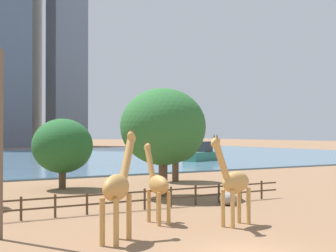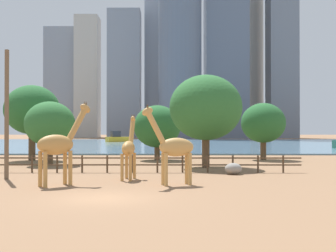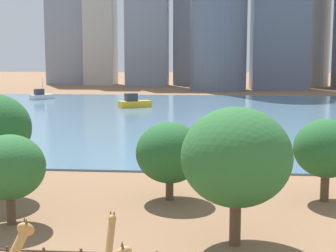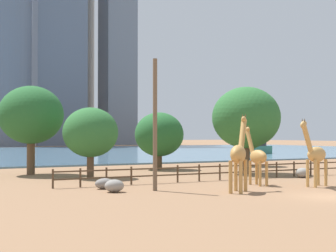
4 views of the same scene
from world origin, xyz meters
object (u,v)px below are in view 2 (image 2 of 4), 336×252
(tree_right_tall, at_px, (157,126))
(tree_left_small, at_px, (32,110))
(boat_sailboat, at_px, (118,138))
(tree_left_large, at_px, (263,123))
(tree_right_small, at_px, (206,108))
(giraffe_companion, at_px, (59,145))
(tree_center_broad, at_px, (50,124))
(boat_ferry, at_px, (43,137))
(utility_pole, at_px, (7,114))
(boulder_small, at_px, (233,169))
(giraffe_young, at_px, (129,148))
(giraffe_tall, at_px, (173,147))

(tree_right_tall, bearing_deg, tree_left_small, -177.18)
(tree_right_tall, bearing_deg, boat_sailboat, 100.90)
(tree_left_large, distance_m, tree_right_small, 11.84)
(tree_left_large, relative_size, tree_right_small, 0.77)
(giraffe_companion, bearing_deg, tree_center_broad, 64.99)
(tree_left_small, height_order, boat_ferry, tree_left_small)
(tree_left_large, relative_size, tree_center_broad, 1.05)
(boat_ferry, relative_size, boat_sailboat, 0.84)
(tree_center_broad, relative_size, tree_right_tall, 0.99)
(giraffe_companion, height_order, utility_pole, utility_pole)
(giraffe_companion, bearing_deg, boulder_small, -13.27)
(giraffe_young, distance_m, tree_center_broad, 14.29)
(tree_right_tall, height_order, boat_sailboat, tree_right_tall)
(giraffe_companion, height_order, giraffe_young, giraffe_companion)
(giraffe_young, height_order, tree_right_small, tree_right_small)
(tree_right_tall, height_order, tree_left_small, tree_left_small)
(tree_left_large, bearing_deg, giraffe_young, -124.70)
(giraffe_companion, xyz_separation_m, tree_left_large, (16.54, 21.48, 1.61))
(tree_center_broad, xyz_separation_m, boat_ferry, (-26.77, 85.83, -2.72))
(tree_left_large, distance_m, tree_center_broad, 22.37)
(tree_center_broad, bearing_deg, tree_left_small, 121.55)
(giraffe_companion, relative_size, utility_pole, 0.59)
(giraffe_companion, height_order, tree_right_tall, tree_right_tall)
(utility_pole, distance_m, boulder_small, 16.08)
(giraffe_tall, relative_size, boulder_small, 3.82)
(giraffe_companion, height_order, boat_ferry, boat_ferry)
(giraffe_tall, relative_size, tree_center_broad, 0.80)
(giraffe_young, height_order, tree_right_tall, tree_right_tall)
(tree_center_broad, bearing_deg, tree_right_small, -9.57)
(boat_ferry, bearing_deg, tree_right_tall, -116.65)
(tree_right_small, bearing_deg, giraffe_tall, -103.66)
(boat_sailboat, bearing_deg, giraffe_companion, -115.80)
(giraffe_tall, relative_size, boat_ferry, 0.84)
(tree_left_large, height_order, tree_right_small, tree_right_small)
(boulder_small, bearing_deg, giraffe_companion, -150.29)
(tree_center_broad, bearing_deg, boat_sailboat, 92.09)
(giraffe_tall, distance_m, tree_left_small, 25.11)
(tree_left_small, bearing_deg, giraffe_tall, -53.32)
(giraffe_companion, distance_m, utility_pole, 5.65)
(tree_left_small, distance_m, boat_sailboat, 64.49)
(tree_left_small, height_order, boat_sailboat, tree_left_small)
(tree_right_small, bearing_deg, tree_right_tall, 116.84)
(giraffe_companion, height_order, tree_left_small, tree_left_small)
(giraffe_young, bearing_deg, boat_ferry, 26.07)
(tree_left_large, xyz_separation_m, tree_center_broad, (-21.22, -7.06, -0.22))
(giraffe_tall, bearing_deg, tree_right_tall, -102.82)
(giraffe_tall, xyz_separation_m, giraffe_companion, (-6.64, -0.26, 0.15))
(tree_left_large, bearing_deg, tree_right_tall, -177.06)
(tree_left_small, xyz_separation_m, boat_ferry, (-23.20, 80.01, -4.30))
(tree_right_small, relative_size, boat_ferry, 1.42)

